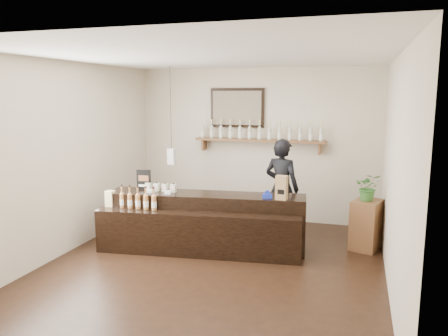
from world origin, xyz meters
TOP-DOWN VIEW (x-y plane):
  - ground at (0.00, 0.00)m, footprint 5.00×5.00m
  - room_shell at (0.00, 0.00)m, footprint 5.00×5.00m
  - back_wall_decor at (-0.14, 2.37)m, footprint 2.66×0.96m
  - counter at (-0.36, 0.59)m, footprint 3.05×1.17m
  - promo_sign at (-1.37, 0.67)m, footprint 0.23×0.05m
  - paper_bag at (0.81, 0.67)m, footprint 0.17×0.14m
  - tape_dispenser at (0.60, 0.68)m, footprint 0.15×0.08m
  - side_cabinet at (2.00, 1.35)m, footprint 0.51×0.61m
  - potted_plant at (2.00, 1.35)m, footprint 0.38×0.33m
  - shopkeeper at (0.66, 1.55)m, footprint 0.78×0.63m

SIDE VIEW (x-z plane):
  - ground at x=0.00m, z-range 0.00..0.00m
  - side_cabinet at x=2.00m, z-range 0.00..0.75m
  - counter at x=-0.36m, z-range -0.10..0.89m
  - tape_dispenser at x=0.60m, z-range 0.83..0.94m
  - shopkeeper at x=0.66m, z-range 0.00..1.84m
  - potted_plant at x=2.00m, z-range 0.75..1.16m
  - promo_sign at x=-1.37m, z-range 0.84..1.16m
  - paper_bag at x=0.81m, z-range 0.84..1.19m
  - room_shell at x=0.00m, z-range -0.80..4.20m
  - back_wall_decor at x=-0.14m, z-range 0.91..2.60m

